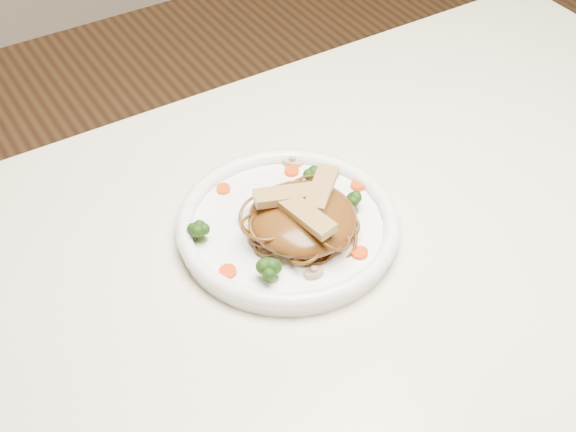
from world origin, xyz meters
TOP-DOWN VIEW (x-y plane):
  - table at (0.00, 0.00)m, footprint 1.20×0.80m
  - plate at (-0.09, 0.08)m, footprint 0.30×0.30m
  - noodle_mound at (-0.08, 0.06)m, footprint 0.15×0.15m
  - chicken_a at (-0.05, 0.07)m, footprint 0.07×0.07m
  - chicken_b at (-0.09, 0.08)m, footprint 0.08×0.05m
  - chicken_c at (-0.09, 0.04)m, footprint 0.04×0.08m
  - broccoli_0 at (-0.03, 0.12)m, footprint 0.03×0.03m
  - broccoli_1 at (-0.19, 0.11)m, footprint 0.03×0.03m
  - broccoli_2 at (-0.15, 0.02)m, footprint 0.03×0.03m
  - broccoli_3 at (-0.01, 0.06)m, footprint 0.03×0.03m
  - carrot_0 at (-0.04, 0.16)m, footprint 0.02×0.02m
  - carrot_1 at (-0.19, 0.05)m, footprint 0.02×0.02m
  - carrot_2 at (0.02, 0.09)m, footprint 0.02×0.02m
  - carrot_3 at (-0.13, 0.18)m, footprint 0.02×0.02m
  - carrot_4 at (-0.05, -0.00)m, footprint 0.02×0.02m
  - mushroom_0 at (-0.11, -0.00)m, footprint 0.03×0.03m
  - mushroom_1 at (0.01, 0.13)m, footprint 0.02×0.02m
  - mushroom_2 at (-0.19, 0.13)m, footprint 0.04×0.04m
  - mushroom_3 at (-0.03, 0.18)m, footprint 0.04×0.04m

SIDE VIEW (x-z plane):
  - table at x=0.00m, z-range 0.28..1.03m
  - plate at x=-0.09m, z-range 0.75..0.77m
  - carrot_0 at x=-0.04m, z-range 0.77..0.77m
  - carrot_1 at x=-0.19m, z-range 0.77..0.77m
  - carrot_2 at x=0.02m, z-range 0.77..0.77m
  - carrot_3 at x=-0.13m, z-range 0.77..0.77m
  - carrot_4 at x=-0.05m, z-range 0.77..0.77m
  - mushroom_0 at x=-0.11m, z-range 0.77..0.77m
  - mushroom_1 at x=0.01m, z-range 0.77..0.77m
  - mushroom_2 at x=-0.19m, z-range 0.77..0.77m
  - mushroom_3 at x=-0.03m, z-range 0.77..0.77m
  - broccoli_3 at x=-0.01m, z-range 0.77..0.79m
  - broccoli_1 at x=-0.19m, z-range 0.77..0.79m
  - broccoli_2 at x=-0.15m, z-range 0.77..0.80m
  - broccoli_0 at x=-0.03m, z-range 0.77..0.80m
  - noodle_mound at x=-0.08m, z-range 0.77..0.81m
  - chicken_c at x=-0.09m, z-range 0.81..0.82m
  - chicken_a at x=-0.05m, z-range 0.81..0.82m
  - chicken_b at x=-0.09m, z-range 0.81..0.82m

